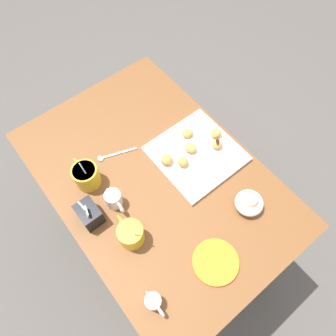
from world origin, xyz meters
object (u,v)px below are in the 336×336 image
Objects in this scene: saucer_orange_left at (216,262)px; dining_table at (156,192)px; beignet_4 at (183,162)px; pastry_plate_square at (196,154)px; beignet_2 at (166,160)px; coffee_mug_mustard_right at (86,175)px; beignet_0 at (216,133)px; beignet_1 at (217,144)px; coffee_mug_mustard_left at (130,234)px; cream_pitcher_white at (114,199)px; beignet_3 at (190,147)px; chocolate_sauce_pitcher at (153,302)px; ice_cream_bowl at (249,202)px; beignet_5 at (187,133)px; sugar_caddy at (89,214)px.

dining_table is at bearing -5.60° from saucer_orange_left.
beignet_4 reaches higher than dining_table.
beignet_2 reaches higher than pastry_plate_square.
beignet_0 is (-0.16, -0.51, -0.02)m from coffee_mug_mustard_right.
saucer_orange_left is (-0.53, -0.17, -0.05)m from coffee_mug_mustard_right.
beignet_2 is 0.06m from beignet_4.
beignet_0 is at bearing -38.73° from beignet_1.
dining_table is 25.35× the size of beignet_4.
coffee_mug_mustard_left is at bearing 35.03° from saucer_orange_left.
cream_pitcher_white reaches higher than dining_table.
dining_table is at bearing 82.57° from pastry_plate_square.
beignet_0 is 0.13m from beignet_3.
beignet_0 is at bearing -59.51° from chocolate_sauce_pitcher.
ice_cream_bowl is at bearing 162.98° from beignet_1.
coffee_mug_mustard_right reaches higher than beignet_5.
cream_pitcher_white is at bearing 87.99° from beignet_0.
ice_cream_bowl is (-0.31, -0.19, 0.18)m from dining_table.
beignet_0 is 0.93× the size of beignet_5.
chocolate_sauce_pitcher is (-0.05, 0.47, -0.00)m from ice_cream_bowl.
cream_pitcher_white is 0.40m from beignet_5.
cream_pitcher_white reaches higher than beignet_0.
saucer_orange_left is 3.69× the size of beignet_4.
chocolate_sauce_pitcher is 0.58× the size of saucer_orange_left.
saucer_orange_left is at bearing 137.43° from beignet_0.
beignet_1 is at bearing -98.07° from beignet_4.
coffee_mug_mustard_right is 0.41m from beignet_3.
chocolate_sauce_pitcher reaches higher than beignet_5.
cream_pitcher_white is 2.16× the size of beignet_2.
pastry_plate_square reaches higher than dining_table.
saucer_orange_left is at bearing 147.74° from pastry_plate_square.
sugar_caddy is at bearing 87.65° from dining_table.
coffee_mug_mustard_right reaches higher than beignet_1.
pastry_plate_square is 7.49× the size of beignet_1.
coffee_mug_mustard_left is 0.53m from beignet_0.
ice_cream_bowl reaches higher than beignet_4.
beignet_5 is at bearing -29.57° from saucer_orange_left.
beignet_4 is (-0.01, 0.08, 0.03)m from pastry_plate_square.
chocolate_sauce_pitcher is (-0.50, 0.07, -0.02)m from coffee_mug_mustard_right.
saucer_orange_left is at bearing 136.98° from beignet_1.
saucer_orange_left is 0.44m from beignet_3.
beignet_2 is at bearing -76.80° from dining_table.
saucer_orange_left is at bearing -144.97° from coffee_mug_mustard_left.
beignet_2 is (0.00, -0.35, -0.01)m from sugar_caddy.
cream_pitcher_white is at bearing -93.89° from sugar_caddy.
dining_table is 0.21m from beignet_4.
sugar_caddy is at bearing 87.67° from beignet_0.
beignet_5 is at bearing -16.91° from pastry_plate_square.
coffee_mug_mustard_right is 2.95× the size of beignet_2.
sugar_caddy is 0.46m from beignet_3.
ice_cream_bowl is at bearing -112.75° from coffee_mug_mustard_left.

